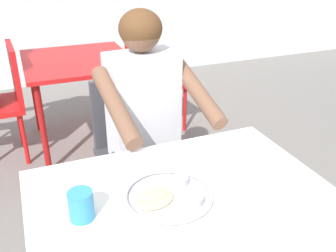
# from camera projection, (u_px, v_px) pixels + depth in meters

# --- Properties ---
(table_foreground) EXTENTS (1.03, 0.77, 0.73)m
(table_foreground) POSITION_uv_depth(u_px,v_px,m) (185.00, 217.00, 1.31)
(table_foreground) COLOR white
(table_foreground) RESTS_ON ground
(thali_tray) EXTENTS (0.30, 0.30, 0.03)m
(thali_tray) POSITION_uv_depth(u_px,v_px,m) (169.00, 195.00, 1.27)
(thali_tray) COLOR #B7BABF
(thali_tray) RESTS_ON table_foreground
(drinking_cup) EXTENTS (0.08, 0.08, 0.10)m
(drinking_cup) POSITION_uv_depth(u_px,v_px,m) (81.00, 204.00, 1.16)
(drinking_cup) COLOR #338CBF
(drinking_cup) RESTS_ON table_foreground
(chair_foreground) EXTENTS (0.47, 0.45, 0.84)m
(chair_foreground) POSITION_uv_depth(u_px,v_px,m) (136.00, 142.00, 2.14)
(chair_foreground) COLOR #3F3F44
(chair_foreground) RESTS_ON ground
(diner_foreground) EXTENTS (0.52, 0.58, 1.24)m
(diner_foreground) POSITION_uv_depth(u_px,v_px,m) (150.00, 117.00, 1.85)
(diner_foreground) COLOR #313131
(diner_foreground) RESTS_ON ground
(table_background_red) EXTENTS (0.80, 0.87, 0.71)m
(table_background_red) POSITION_uv_depth(u_px,v_px,m) (79.00, 70.00, 2.91)
(table_background_red) COLOR red
(table_background_red) RESTS_ON ground
(chair_red_left) EXTENTS (0.45, 0.45, 0.86)m
(chair_red_left) POSITION_uv_depth(u_px,v_px,m) (2.00, 96.00, 2.74)
(chair_red_left) COLOR red
(chair_red_left) RESTS_ON ground
(chair_red_right) EXTENTS (0.46, 0.44, 0.81)m
(chair_red_right) POSITION_uv_depth(u_px,v_px,m) (150.00, 78.00, 3.18)
(chair_red_right) COLOR red
(chair_red_right) RESTS_ON ground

